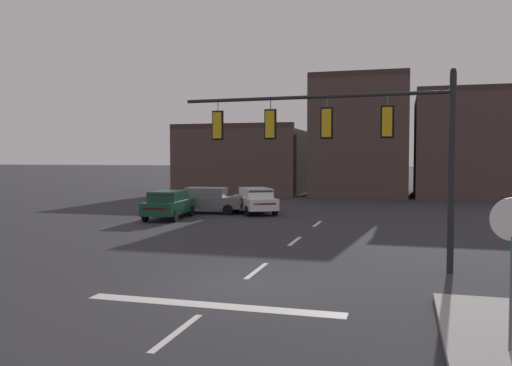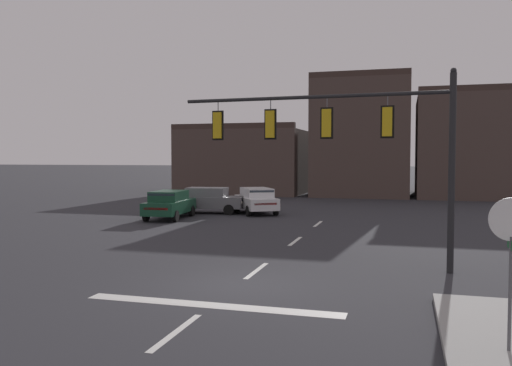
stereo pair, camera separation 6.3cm
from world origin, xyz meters
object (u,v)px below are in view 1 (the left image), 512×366
Objects in this scene: car_lot_nearside at (208,200)px; car_lot_middle at (169,204)px; car_lot_farside at (255,200)px; signal_mast_near_side at (346,134)px.

car_lot_nearside is 3.70m from car_lot_middle.
car_lot_farside is at bearing 10.24° from car_lot_nearside.
car_lot_farside is (4.01, 4.09, 0.00)m from car_lot_middle.
signal_mast_near_side is 1.89× the size of car_lot_farside.
car_lot_nearside is 1.00× the size of car_lot_middle.
car_lot_farside is (2.97, 0.54, 0.00)m from car_lot_nearside.
car_lot_nearside and car_lot_middle have the same top height.
car_lot_middle is 0.97× the size of car_lot_farside.
signal_mast_near_side is at bearing -43.35° from car_lot_middle.
car_lot_middle is at bearing -106.26° from car_lot_nearside.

